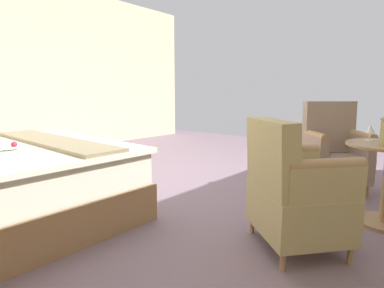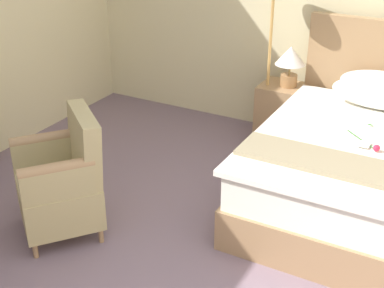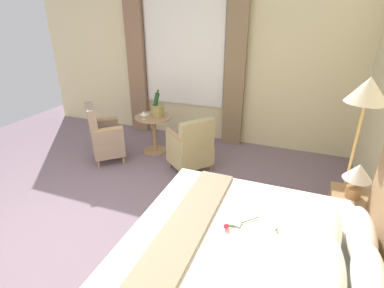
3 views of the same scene
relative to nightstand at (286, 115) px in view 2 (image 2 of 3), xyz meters
The scene contains 3 objects.
nightstand is the anchor object (origin of this frame).
bedside_lamp 0.55m from the nightstand, behind, with size 0.28×0.28×0.38m.
armchair_by_window 2.34m from the nightstand, 112.41° to the right, with size 0.80×0.79×0.90m.
Camera 2 is at (0.60, -1.76, 2.31)m, focal length 50.00 mm.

